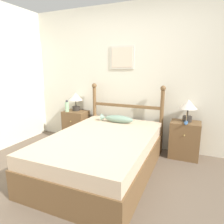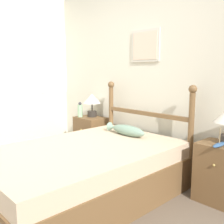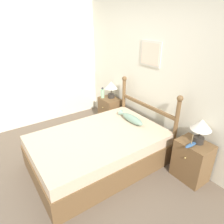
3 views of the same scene
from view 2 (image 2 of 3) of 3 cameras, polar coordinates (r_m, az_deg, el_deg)
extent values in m
plane|color=brown|center=(2.59, -15.44, -21.88)|extent=(16.00, 16.00, 0.00)
cube|color=beige|center=(3.38, 10.66, 8.17)|extent=(6.40, 0.06, 2.55)
cube|color=beige|center=(3.50, 7.29, 14.12)|extent=(0.45, 0.02, 0.41)
cube|color=beige|center=(3.50, 7.16, 14.14)|extent=(0.39, 0.01, 0.35)
cube|color=white|center=(4.83, -11.36, 10.41)|extent=(0.01, 0.81, 1.04)
cube|color=silver|center=(4.82, -11.31, 10.42)|extent=(0.01, 0.73, 0.96)
cube|color=brown|center=(2.85, -6.02, -14.46)|extent=(1.35, 2.04, 0.36)
cube|color=#CCB293|center=(2.76, -6.12, -9.34)|extent=(1.31, 2.00, 0.17)
cylinder|color=brown|center=(3.83, -0.20, -2.69)|extent=(0.06, 0.06, 1.08)
sphere|color=brown|center=(3.75, -0.20, 5.99)|extent=(0.09, 0.09, 0.09)
cylinder|color=brown|center=(3.04, 16.69, -6.14)|extent=(0.06, 0.06, 1.08)
sphere|color=brown|center=(2.95, 17.20, 4.78)|extent=(0.09, 0.09, 0.09)
cube|color=brown|center=(3.35, 7.34, -0.31)|extent=(1.29, 0.04, 0.05)
cube|color=brown|center=(4.13, -4.66, -5.24)|extent=(0.46, 0.35, 0.60)
sphere|color=tan|center=(3.99, -6.77, -3.82)|extent=(0.02, 0.02, 0.02)
cube|color=brown|center=(2.89, 22.78, -12.23)|extent=(0.46, 0.35, 0.60)
sphere|color=tan|center=(2.69, 21.31, -10.76)|extent=(0.02, 0.02, 0.02)
cylinder|color=#2D2823|center=(4.10, -4.35, -0.41)|extent=(0.14, 0.14, 0.09)
cylinder|color=#2D2823|center=(4.09, -4.36, 1.05)|extent=(0.02, 0.02, 0.12)
cone|color=beige|center=(4.07, -4.39, 2.94)|extent=(0.28, 0.28, 0.15)
cylinder|color=#99C699|center=(4.09, -6.96, 0.23)|extent=(0.07, 0.07, 0.19)
sphere|color=#333338|center=(4.08, -6.99, 1.82)|extent=(0.05, 0.05, 0.05)
ellipsoid|color=#335684|center=(2.70, 22.32, -6.60)|extent=(0.06, 0.24, 0.04)
cylinder|color=#997F56|center=(2.67, 22.44, -4.70)|extent=(0.01, 0.01, 0.15)
ellipsoid|color=gray|center=(3.18, 3.51, -4.03)|extent=(0.51, 0.14, 0.13)
cone|color=gray|center=(3.38, -0.06, -3.24)|extent=(0.08, 0.11, 0.11)
camera|label=1|loc=(1.23, -85.02, 7.24)|focal=32.00mm
camera|label=3|loc=(0.88, 107.71, 69.53)|focal=32.00mm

